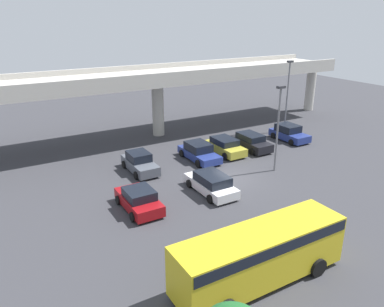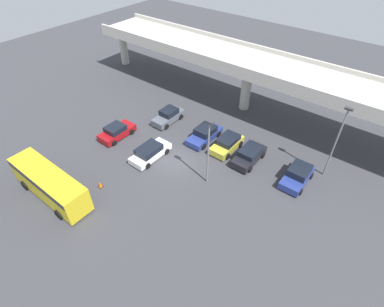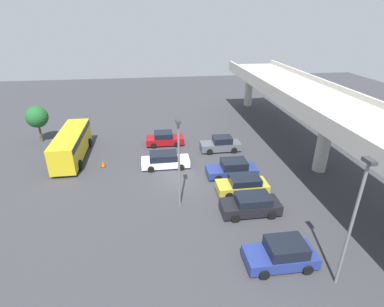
{
  "view_description": "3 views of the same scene",
  "coord_description": "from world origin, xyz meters",
  "px_view_note": "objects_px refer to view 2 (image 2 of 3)",
  "views": [
    {
      "loc": [
        -16.71,
        -22.15,
        12.45
      ],
      "look_at": [
        -1.6,
        3.79,
        1.3
      ],
      "focal_mm": 35.0,
      "sensor_mm": 36.0,
      "label": 1
    },
    {
      "loc": [
        15.77,
        -17.51,
        21.35
      ],
      "look_at": [
        1.83,
        0.31,
        2.02
      ],
      "focal_mm": 28.0,
      "sensor_mm": 36.0,
      "label": 2
    },
    {
      "loc": [
        24.03,
        -2.05,
        13.99
      ],
      "look_at": [
        -1.15,
        1.44,
        2.05
      ],
      "focal_mm": 28.0,
      "sensor_mm": 36.0,
      "label": 3
    }
  ],
  "objects_px": {
    "traffic_cone": "(100,184)",
    "parked_car_2": "(150,152)",
    "parked_car_3": "(205,134)",
    "parked_car_6": "(298,175)",
    "lamp_post_near_aisle": "(337,138)",
    "parked_car_1": "(168,116)",
    "parked_car_4": "(227,143)",
    "parked_car_5": "(249,155)",
    "shuttle_bus": "(49,182)",
    "lamp_post_mid_lot": "(208,148)",
    "parked_car_0": "(117,132)"
  },
  "relations": [
    {
      "from": "parked_car_0",
      "to": "shuttle_bus",
      "type": "distance_m",
      "value": 10.11
    },
    {
      "from": "parked_car_2",
      "to": "parked_car_5",
      "type": "relative_size",
      "value": 1.05
    },
    {
      "from": "parked_car_5",
      "to": "traffic_cone",
      "type": "xyz_separation_m",
      "value": [
        -9.38,
        -12.25,
        -0.42
      ]
    },
    {
      "from": "parked_car_1",
      "to": "lamp_post_mid_lot",
      "type": "height_order",
      "value": "lamp_post_mid_lot"
    },
    {
      "from": "parked_car_4",
      "to": "shuttle_bus",
      "type": "height_order",
      "value": "shuttle_bus"
    },
    {
      "from": "parked_car_0",
      "to": "parked_car_1",
      "type": "distance_m",
      "value": 6.66
    },
    {
      "from": "parked_car_4",
      "to": "shuttle_bus",
      "type": "bearing_deg",
      "value": -29.76
    },
    {
      "from": "lamp_post_mid_lot",
      "to": "traffic_cone",
      "type": "relative_size",
      "value": 10.3
    },
    {
      "from": "parked_car_6",
      "to": "lamp_post_mid_lot",
      "type": "relative_size",
      "value": 0.6
    },
    {
      "from": "parked_car_1",
      "to": "parked_car_3",
      "type": "distance_m",
      "value": 5.73
    },
    {
      "from": "parked_car_6",
      "to": "lamp_post_near_aisle",
      "type": "xyz_separation_m",
      "value": [
        1.8,
        2.56,
        3.87
      ]
    },
    {
      "from": "lamp_post_near_aisle",
      "to": "lamp_post_mid_lot",
      "type": "distance_m",
      "value": 11.91
    },
    {
      "from": "parked_car_3",
      "to": "parked_car_5",
      "type": "relative_size",
      "value": 1.05
    },
    {
      "from": "parked_car_0",
      "to": "parked_car_2",
      "type": "xyz_separation_m",
      "value": [
        5.65,
        -0.28,
        0.0
      ]
    },
    {
      "from": "parked_car_5",
      "to": "parked_car_4",
      "type": "bearing_deg",
      "value": -94.34
    },
    {
      "from": "lamp_post_near_aisle",
      "to": "lamp_post_mid_lot",
      "type": "height_order",
      "value": "lamp_post_near_aisle"
    },
    {
      "from": "parked_car_2",
      "to": "parked_car_3",
      "type": "height_order",
      "value": "parked_car_3"
    },
    {
      "from": "parked_car_2",
      "to": "parked_car_5",
      "type": "distance_m",
      "value": 10.54
    },
    {
      "from": "parked_car_2",
      "to": "parked_car_6",
      "type": "bearing_deg",
      "value": -65.48
    },
    {
      "from": "parked_car_3",
      "to": "parked_car_5",
      "type": "distance_m",
      "value": 5.91
    },
    {
      "from": "parked_car_0",
      "to": "lamp_post_mid_lot",
      "type": "bearing_deg",
      "value": -87.63
    },
    {
      "from": "parked_car_0",
      "to": "traffic_cone",
      "type": "bearing_deg",
      "value": -142.83
    },
    {
      "from": "parked_car_1",
      "to": "lamp_post_near_aisle",
      "type": "xyz_separation_m",
      "value": [
        18.69,
        2.49,
        3.87
      ]
    },
    {
      "from": "parked_car_0",
      "to": "parked_car_6",
      "type": "height_order",
      "value": "parked_car_6"
    },
    {
      "from": "parked_car_1",
      "to": "parked_car_4",
      "type": "distance_m",
      "value": 8.72
    },
    {
      "from": "parked_car_2",
      "to": "traffic_cone",
      "type": "relative_size",
      "value": 6.78
    },
    {
      "from": "parked_car_1",
      "to": "lamp_post_mid_lot",
      "type": "distance_m",
      "value": 11.96
    },
    {
      "from": "parked_car_1",
      "to": "parked_car_2",
      "type": "distance_m",
      "value": 7.07
    },
    {
      "from": "parked_car_4",
      "to": "lamp_post_mid_lot",
      "type": "relative_size",
      "value": 0.6
    },
    {
      "from": "parked_car_2",
      "to": "parked_car_1",
      "type": "bearing_deg",
      "value": 25.35
    },
    {
      "from": "traffic_cone",
      "to": "parked_car_2",
      "type": "bearing_deg",
      "value": 82.81
    },
    {
      "from": "parked_car_6",
      "to": "shuttle_bus",
      "type": "distance_m",
      "value": 23.43
    },
    {
      "from": "parked_car_2",
      "to": "shuttle_bus",
      "type": "bearing_deg",
      "value": 160.56
    },
    {
      "from": "shuttle_bus",
      "to": "lamp_post_mid_lot",
      "type": "xyz_separation_m",
      "value": [
        10.3,
        10.32,
        2.58
      ]
    },
    {
      "from": "parked_car_0",
      "to": "parked_car_4",
      "type": "distance_m",
      "value": 12.85
    },
    {
      "from": "parked_car_5",
      "to": "parked_car_3",
      "type": "bearing_deg",
      "value": -91.11
    },
    {
      "from": "parked_car_5",
      "to": "lamp_post_mid_lot",
      "type": "relative_size",
      "value": 0.62
    },
    {
      "from": "parked_car_2",
      "to": "parked_car_4",
      "type": "xyz_separation_m",
      "value": [
        5.7,
        6.31,
        0.02
      ]
    },
    {
      "from": "parked_car_5",
      "to": "lamp_post_mid_lot",
      "type": "bearing_deg",
      "value": -17.48
    },
    {
      "from": "parked_car_0",
      "to": "parked_car_1",
      "type": "height_order",
      "value": "parked_car_1"
    },
    {
      "from": "parked_car_1",
      "to": "parked_car_3",
      "type": "relative_size",
      "value": 0.93
    },
    {
      "from": "parked_car_1",
      "to": "traffic_cone",
      "type": "height_order",
      "value": "parked_car_1"
    },
    {
      "from": "parked_car_3",
      "to": "parked_car_1",
      "type": "bearing_deg",
      "value": -91.86
    },
    {
      "from": "parked_car_1",
      "to": "parked_car_2",
      "type": "relative_size",
      "value": 0.93
    },
    {
      "from": "parked_car_6",
      "to": "parked_car_2",
      "type": "bearing_deg",
      "value": -65.48
    },
    {
      "from": "parked_car_5",
      "to": "lamp_post_mid_lot",
      "type": "distance_m",
      "value": 6.58
    },
    {
      "from": "parked_car_5",
      "to": "lamp_post_near_aisle",
      "type": "xyz_separation_m",
      "value": [
        7.06,
        2.79,
        3.88
      ]
    },
    {
      "from": "parked_car_1",
      "to": "traffic_cone",
      "type": "relative_size",
      "value": 6.29
    },
    {
      "from": "parked_car_4",
      "to": "parked_car_2",
      "type": "bearing_deg",
      "value": -42.05
    },
    {
      "from": "parked_car_3",
      "to": "traffic_cone",
      "type": "xyz_separation_m",
      "value": [
        -3.48,
        -12.36,
        -0.4
      ]
    }
  ]
}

